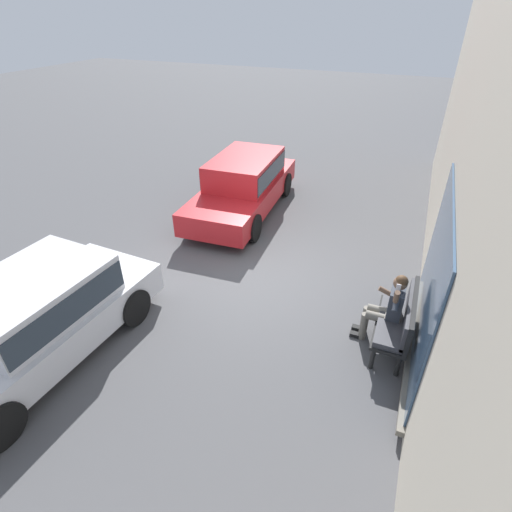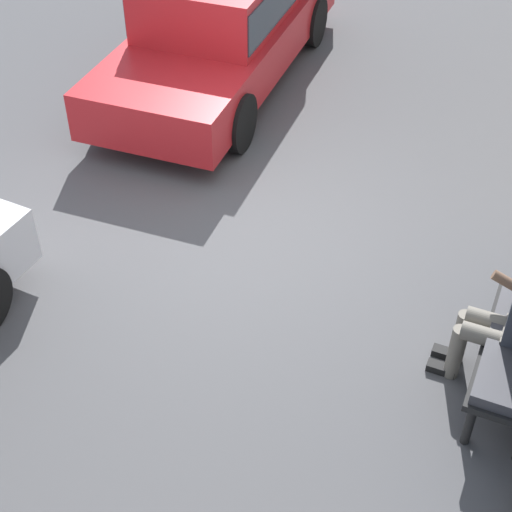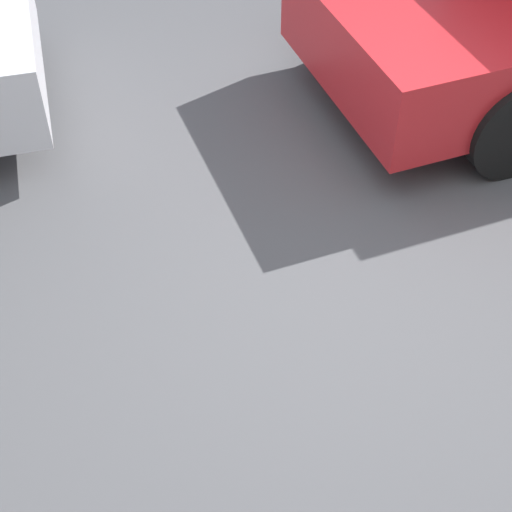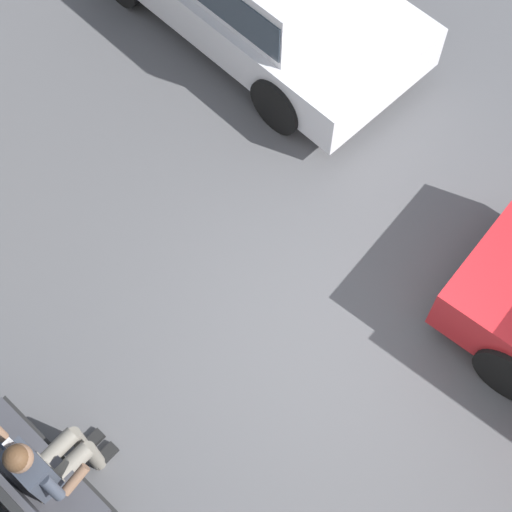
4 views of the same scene
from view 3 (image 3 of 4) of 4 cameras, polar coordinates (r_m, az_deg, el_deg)
ground_plane at (r=4.35m, az=5.81°, el=-2.70°), size 60.00×60.00×0.00m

